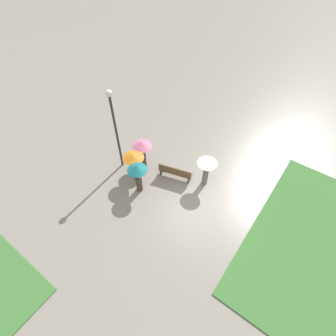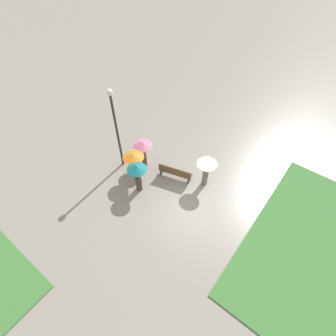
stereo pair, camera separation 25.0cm
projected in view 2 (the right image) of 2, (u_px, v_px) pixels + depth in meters
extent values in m
plane|color=gray|center=(186.00, 202.00, 13.38)|extent=(90.00, 90.00, 0.00)
cube|color=brown|center=(176.00, 172.00, 14.14)|extent=(1.85, 0.89, 0.05)
cube|color=brown|center=(174.00, 171.00, 13.84)|extent=(1.75, 0.54, 0.45)
cube|color=#383D42|center=(189.00, 179.00, 14.11)|extent=(0.18, 0.39, 0.40)
cube|color=#383D42|center=(162.00, 170.00, 14.51)|extent=(0.18, 0.39, 0.40)
cylinder|color=#2D2D30|center=(118.00, 134.00, 13.40)|extent=(0.12, 0.12, 4.54)
sphere|color=white|center=(110.00, 92.00, 11.58)|extent=(0.32, 0.32, 0.32)
cylinder|color=#47382D|center=(139.00, 183.00, 13.54)|extent=(0.41, 0.41, 1.02)
sphere|color=tan|center=(138.00, 175.00, 13.07)|extent=(0.21, 0.21, 0.21)
cylinder|color=#4C4C4F|center=(137.00, 172.00, 12.86)|extent=(0.02, 0.02, 0.35)
cone|color=#197075|center=(137.00, 167.00, 12.63)|extent=(1.00, 1.00, 0.28)
cylinder|color=slate|center=(205.00, 178.00, 13.78)|extent=(0.42, 0.42, 1.00)
sphere|color=beige|center=(206.00, 170.00, 13.32)|extent=(0.23, 0.23, 0.23)
cylinder|color=#4C4C4F|center=(207.00, 166.00, 13.10)|extent=(0.02, 0.02, 0.35)
cone|color=white|center=(207.00, 162.00, 12.88)|extent=(1.05, 1.05, 0.23)
cylinder|color=slate|center=(135.00, 170.00, 14.11)|extent=(0.42, 0.42, 1.00)
sphere|color=#997051|center=(134.00, 163.00, 13.66)|extent=(0.19, 0.19, 0.19)
cylinder|color=#4C4C4F|center=(134.00, 159.00, 13.46)|extent=(0.02, 0.02, 0.35)
cone|color=orange|center=(133.00, 156.00, 13.25)|extent=(1.11, 1.11, 0.22)
cylinder|color=#47382D|center=(144.00, 159.00, 14.68)|extent=(0.40, 0.40, 0.99)
sphere|color=brown|center=(143.00, 151.00, 14.24)|extent=(0.20, 0.20, 0.20)
cylinder|color=#4C4C4F|center=(143.00, 148.00, 14.03)|extent=(0.02, 0.02, 0.35)
cone|color=pink|center=(143.00, 144.00, 13.79)|extent=(1.06, 1.06, 0.28)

